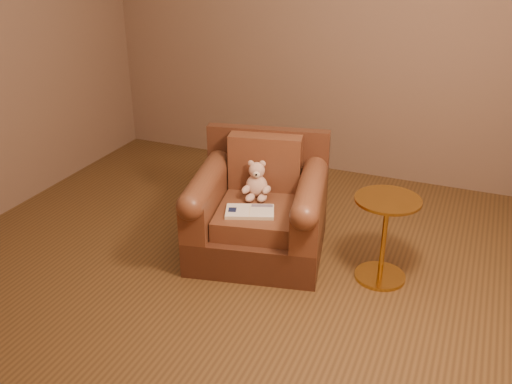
% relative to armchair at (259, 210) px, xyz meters
% --- Properties ---
extents(floor, '(4.00, 4.00, 0.00)m').
position_rel_armchair_xyz_m(floor, '(-0.14, -0.35, -0.31)').
color(floor, brown).
rests_on(floor, ground).
extents(room, '(4.02, 4.02, 2.71)m').
position_rel_armchair_xyz_m(room, '(-0.14, -0.35, 1.40)').
color(room, '#795D4A').
rests_on(room, ground).
extents(armchair, '(1.05, 1.02, 0.81)m').
position_rel_armchair_xyz_m(armchair, '(0.00, 0.00, 0.00)').
color(armchair, '#492718').
rests_on(armchair, floor).
extents(teddy_bear, '(0.19, 0.23, 0.27)m').
position_rel_armchair_xyz_m(teddy_bear, '(-0.05, 0.06, 0.17)').
color(teddy_bear, '#D6AB96').
rests_on(teddy_bear, armchair).
extents(guidebook, '(0.37, 0.29, 0.03)m').
position_rel_armchair_xyz_m(guidebook, '(0.01, -0.20, 0.09)').
color(guidebook, beige).
rests_on(guidebook, armchair).
extents(side_table, '(0.42, 0.42, 0.59)m').
position_rel_armchair_xyz_m(side_table, '(0.88, -0.04, 0.00)').
color(side_table, '#B98B33').
rests_on(side_table, floor).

